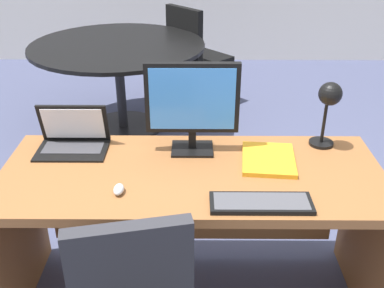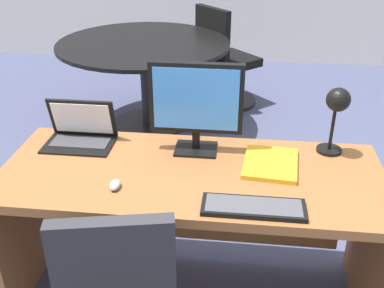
{
  "view_description": "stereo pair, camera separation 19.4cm",
  "coord_description": "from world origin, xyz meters",
  "px_view_note": "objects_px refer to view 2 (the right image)",
  "views": [
    {
      "loc": [
        0.01,
        -1.75,
        1.8
      ],
      "look_at": [
        0.0,
        0.04,
        0.85
      ],
      "focal_mm": 42.86,
      "sensor_mm": 36.0,
      "label": 1
    },
    {
      "loc": [
        0.21,
        -1.74,
        1.8
      ],
      "look_at": [
        0.0,
        0.04,
        0.85
      ],
      "focal_mm": 42.86,
      "sensor_mm": 36.0,
      "label": 2
    }
  ],
  "objects_px": {
    "keyboard": "(253,207)",
    "meeting_table": "(144,64)",
    "desk": "(192,202)",
    "monitor": "(196,102)",
    "desk_lamp": "(337,108)",
    "book": "(271,163)",
    "mouse": "(115,185)",
    "laptop": "(81,129)",
    "meeting_chair_near": "(224,66)"
  },
  "relations": [
    {
      "from": "monitor",
      "to": "meeting_chair_near",
      "type": "height_order",
      "value": "monitor"
    },
    {
      "from": "monitor",
      "to": "mouse",
      "type": "height_order",
      "value": "monitor"
    },
    {
      "from": "laptop",
      "to": "desk_lamp",
      "type": "xyz_separation_m",
      "value": [
        1.22,
        0.01,
        0.17
      ]
    },
    {
      "from": "desk",
      "to": "monitor",
      "type": "distance_m",
      "value": 0.48
    },
    {
      "from": "laptop",
      "to": "book",
      "type": "relative_size",
      "value": 1.05
    },
    {
      "from": "meeting_chair_near",
      "to": "desk",
      "type": "bearing_deg",
      "value": -90.5
    },
    {
      "from": "mouse",
      "to": "book",
      "type": "relative_size",
      "value": 0.24
    },
    {
      "from": "mouse",
      "to": "laptop",
      "type": "bearing_deg",
      "value": 124.61
    },
    {
      "from": "laptop",
      "to": "meeting_chair_near",
      "type": "height_order",
      "value": "meeting_chair_near"
    },
    {
      "from": "mouse",
      "to": "monitor",
      "type": "bearing_deg",
      "value": 50.75
    },
    {
      "from": "desk",
      "to": "keyboard",
      "type": "relative_size",
      "value": 4.24
    },
    {
      "from": "meeting_table",
      "to": "meeting_chair_near",
      "type": "bearing_deg",
      "value": 43.22
    },
    {
      "from": "desk_lamp",
      "to": "meeting_table",
      "type": "xyz_separation_m",
      "value": [
        -1.26,
        1.67,
        -0.38
      ]
    },
    {
      "from": "laptop",
      "to": "desk_lamp",
      "type": "relative_size",
      "value": 1.0
    },
    {
      "from": "desk",
      "to": "desk_lamp",
      "type": "xyz_separation_m",
      "value": [
        0.64,
        0.19,
        0.44
      ]
    },
    {
      "from": "desk_lamp",
      "to": "meeting_chair_near",
      "type": "distance_m",
      "value": 2.43
    },
    {
      "from": "desk",
      "to": "meeting_table",
      "type": "bearing_deg",
      "value": 108.47
    },
    {
      "from": "desk_lamp",
      "to": "meeting_chair_near",
      "type": "relative_size",
      "value": 0.35
    },
    {
      "from": "desk",
      "to": "meeting_table",
      "type": "relative_size",
      "value": 1.21
    },
    {
      "from": "keyboard",
      "to": "book",
      "type": "height_order",
      "value": "same"
    },
    {
      "from": "laptop",
      "to": "desk_lamp",
      "type": "distance_m",
      "value": 1.23
    },
    {
      "from": "desk",
      "to": "meeting_chair_near",
      "type": "bearing_deg",
      "value": 89.5
    },
    {
      "from": "desk_lamp",
      "to": "mouse",
      "type": "bearing_deg",
      "value": -156.42
    },
    {
      "from": "laptop",
      "to": "book",
      "type": "xyz_separation_m",
      "value": [
        0.94,
        -0.14,
        -0.05
      ]
    },
    {
      "from": "desk",
      "to": "mouse",
      "type": "relative_size",
      "value": 22.45
    },
    {
      "from": "monitor",
      "to": "desk_lamp",
      "type": "height_order",
      "value": "monitor"
    },
    {
      "from": "laptop",
      "to": "mouse",
      "type": "xyz_separation_m",
      "value": [
        0.28,
        -0.4,
        -0.05
      ]
    },
    {
      "from": "laptop",
      "to": "book",
      "type": "height_order",
      "value": "laptop"
    },
    {
      "from": "keyboard",
      "to": "desk_lamp",
      "type": "height_order",
      "value": "desk_lamp"
    },
    {
      "from": "desk_lamp",
      "to": "monitor",
      "type": "bearing_deg",
      "value": -176.45
    },
    {
      "from": "book",
      "to": "meeting_table",
      "type": "distance_m",
      "value": 2.07
    },
    {
      "from": "desk",
      "to": "laptop",
      "type": "xyz_separation_m",
      "value": [
        -0.58,
        0.19,
        0.26
      ]
    },
    {
      "from": "mouse",
      "to": "book",
      "type": "xyz_separation_m",
      "value": [
        0.66,
        0.27,
        -0.01
      ]
    },
    {
      "from": "keyboard",
      "to": "meeting_table",
      "type": "height_order",
      "value": "meeting_table"
    },
    {
      "from": "laptop",
      "to": "meeting_table",
      "type": "height_order",
      "value": "laptop"
    },
    {
      "from": "laptop",
      "to": "desk",
      "type": "bearing_deg",
      "value": -17.77
    },
    {
      "from": "meeting_chair_near",
      "to": "meeting_table",
      "type": "bearing_deg",
      "value": -136.78
    },
    {
      "from": "desk_lamp",
      "to": "book",
      "type": "distance_m",
      "value": 0.39
    },
    {
      "from": "desk",
      "to": "laptop",
      "type": "bearing_deg",
      "value": 162.23
    },
    {
      "from": "monitor",
      "to": "desk_lamp",
      "type": "bearing_deg",
      "value": 3.55
    },
    {
      "from": "keyboard",
      "to": "desk",
      "type": "bearing_deg",
      "value": 132.45
    },
    {
      "from": "desk_lamp",
      "to": "desk",
      "type": "bearing_deg",
      "value": -163.19
    },
    {
      "from": "desk",
      "to": "book",
      "type": "height_order",
      "value": "book"
    },
    {
      "from": "book",
      "to": "meeting_table",
      "type": "relative_size",
      "value": 0.22
    },
    {
      "from": "meeting_chair_near",
      "to": "monitor",
      "type": "bearing_deg",
      "value": -90.49
    },
    {
      "from": "keyboard",
      "to": "laptop",
      "type": "bearing_deg",
      "value": 150.33
    },
    {
      "from": "keyboard",
      "to": "desk_lamp",
      "type": "bearing_deg",
      "value": 53.72
    },
    {
      "from": "laptop",
      "to": "meeting_table",
      "type": "relative_size",
      "value": 0.23
    },
    {
      "from": "desk_lamp",
      "to": "book",
      "type": "relative_size",
      "value": 1.05
    },
    {
      "from": "laptop",
      "to": "keyboard",
      "type": "height_order",
      "value": "laptop"
    }
  ]
}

